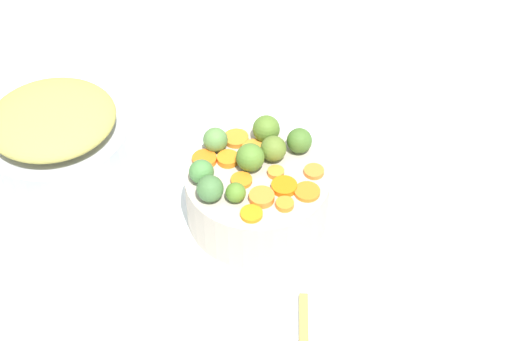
% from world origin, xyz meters
% --- Properties ---
extents(tabletop, '(2.40, 2.40, 0.02)m').
position_xyz_m(tabletop, '(0.00, 0.00, 0.01)').
color(tabletop, white).
rests_on(tabletop, ground).
extents(serving_bowl_carrots, '(0.22, 0.22, 0.09)m').
position_xyz_m(serving_bowl_carrots, '(-0.04, -0.03, 0.06)').
color(serving_bowl_carrots, '#B9A997').
rests_on(serving_bowl_carrots, tabletop).
extents(metal_pot, '(0.23, 0.23, 0.10)m').
position_xyz_m(metal_pot, '(-0.36, 0.06, 0.07)').
color(metal_pot, '#B2B5C2').
rests_on(metal_pot, tabletop).
extents(stuffing_mound, '(0.20, 0.20, 0.05)m').
position_xyz_m(stuffing_mound, '(-0.36, 0.06, 0.15)').
color(stuffing_mound, '#AA9F4C').
rests_on(stuffing_mound, metal_pot).
extents(carrot_slice_0, '(0.04, 0.04, 0.01)m').
position_xyz_m(carrot_slice_0, '(0.00, -0.09, 0.11)').
color(carrot_slice_0, orange).
rests_on(carrot_slice_0, serving_bowl_carrots).
extents(carrot_slice_1, '(0.05, 0.05, 0.01)m').
position_xyz_m(carrot_slice_1, '(-0.03, -0.08, 0.12)').
color(carrot_slice_1, orange).
rests_on(carrot_slice_1, serving_bowl_carrots).
extents(carrot_slice_2, '(0.04, 0.04, 0.01)m').
position_xyz_m(carrot_slice_2, '(-0.12, -0.00, 0.11)').
color(carrot_slice_2, orange).
rests_on(carrot_slice_2, serving_bowl_carrots).
extents(carrot_slice_3, '(0.03, 0.03, 0.01)m').
position_xyz_m(carrot_slice_3, '(-0.01, -0.03, 0.11)').
color(carrot_slice_3, orange).
rests_on(carrot_slice_3, serving_bowl_carrots).
extents(carrot_slice_4, '(0.05, 0.05, 0.01)m').
position_xyz_m(carrot_slice_4, '(0.03, -0.07, 0.11)').
color(carrot_slice_4, orange).
rests_on(carrot_slice_4, serving_bowl_carrots).
extents(carrot_slice_5, '(0.05, 0.05, 0.01)m').
position_xyz_m(carrot_slice_5, '(-0.07, 0.05, 0.11)').
color(carrot_slice_5, orange).
rests_on(carrot_slice_5, serving_bowl_carrots).
extents(carrot_slice_6, '(0.04, 0.04, 0.01)m').
position_xyz_m(carrot_slice_6, '(0.00, -0.06, 0.11)').
color(carrot_slice_6, orange).
rests_on(carrot_slice_6, serving_bowl_carrots).
extents(carrot_slice_7, '(0.05, 0.05, 0.01)m').
position_xyz_m(carrot_slice_7, '(-0.04, 0.02, 0.11)').
color(carrot_slice_7, orange).
rests_on(carrot_slice_7, serving_bowl_carrots).
extents(carrot_slice_8, '(0.04, 0.04, 0.01)m').
position_xyz_m(carrot_slice_8, '(-0.05, -0.11, 0.11)').
color(carrot_slice_8, orange).
rests_on(carrot_slice_8, serving_bowl_carrots).
extents(carrot_slice_9, '(0.04, 0.04, 0.01)m').
position_xyz_m(carrot_slice_9, '(-0.06, -0.04, 0.11)').
color(carrot_slice_9, orange).
rests_on(carrot_slice_9, serving_bowl_carrots).
extents(carrot_slice_10, '(0.05, 0.05, 0.01)m').
position_xyz_m(carrot_slice_10, '(-0.09, 0.00, 0.11)').
color(carrot_slice_10, orange).
rests_on(carrot_slice_10, serving_bowl_carrots).
extents(carrot_slice_11, '(0.03, 0.03, 0.01)m').
position_xyz_m(carrot_slice_11, '(0.05, -0.03, 0.11)').
color(carrot_slice_11, orange).
rests_on(carrot_slice_11, serving_bowl_carrots).
extents(brussels_sprout_0, '(0.04, 0.04, 0.04)m').
position_xyz_m(brussels_sprout_0, '(-0.10, 0.03, 0.13)').
color(brussels_sprout_0, '#5A8542').
rests_on(brussels_sprout_0, serving_bowl_carrots).
extents(brussels_sprout_1, '(0.04, 0.04, 0.04)m').
position_xyz_m(brussels_sprout_1, '(0.03, 0.03, 0.13)').
color(brussels_sprout_1, '#456B27').
rests_on(brussels_sprout_1, serving_bowl_carrots).
extents(brussels_sprout_2, '(0.04, 0.04, 0.04)m').
position_xyz_m(brussels_sprout_2, '(-0.11, -0.08, 0.13)').
color(brussels_sprout_2, '#446E39').
rests_on(brussels_sprout_2, serving_bowl_carrots).
extents(brussels_sprout_3, '(0.04, 0.04, 0.04)m').
position_xyz_m(brussels_sprout_3, '(-0.02, 0.01, 0.13)').
color(brussels_sprout_3, '#5C7429').
rests_on(brussels_sprout_3, serving_bowl_carrots).
extents(brussels_sprout_4, '(0.04, 0.04, 0.04)m').
position_xyz_m(brussels_sprout_4, '(-0.12, -0.04, 0.13)').
color(brussels_sprout_4, '#49803D').
rests_on(brussels_sprout_4, serving_bowl_carrots).
extents(brussels_sprout_5, '(0.04, 0.04, 0.04)m').
position_xyz_m(brussels_sprout_5, '(-0.05, -0.01, 0.13)').
color(brussels_sprout_5, '#517B2A').
rests_on(brussels_sprout_5, serving_bowl_carrots).
extents(brussels_sprout_6, '(0.03, 0.03, 0.03)m').
position_xyz_m(brussels_sprout_6, '(-0.07, -0.08, 0.12)').
color(brussels_sprout_6, '#507925').
rests_on(brussels_sprout_6, serving_bowl_carrots).
extents(brussels_sprout_7, '(0.04, 0.04, 0.04)m').
position_xyz_m(brussels_sprout_7, '(-0.03, 0.05, 0.13)').
color(brussels_sprout_7, '#557728').
rests_on(brussels_sprout_7, serving_bowl_carrots).
extents(casserole_dish, '(0.20, 0.20, 0.10)m').
position_xyz_m(casserole_dish, '(-0.38, -0.26, 0.07)').
color(casserole_dish, white).
rests_on(casserole_dish, tabletop).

